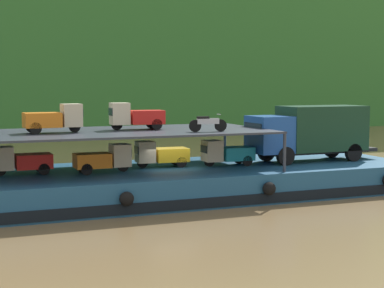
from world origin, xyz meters
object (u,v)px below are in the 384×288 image
at_px(motorcycle_upper_port, 208,123).
at_px(mini_truck_lower_bow, 227,153).
at_px(mini_truck_upper_mid, 54,119).
at_px(mini_truck_upper_fore, 136,116).
at_px(cargo_barge, 170,182).
at_px(mini_truck_lower_aft, 21,160).
at_px(mini_truck_lower_mid, 104,159).
at_px(mini_truck_lower_fore, 161,154).
at_px(covered_lorry, 310,131).

bearing_deg(motorcycle_upper_port, mini_truck_lower_bow, 44.15).
xyz_separation_m(mini_truck_upper_mid, mini_truck_upper_fore, (4.23, 0.58, 0.00)).
xyz_separation_m(cargo_barge, mini_truck_lower_aft, (-7.42, 0.43, 1.44)).
distance_m(mini_truck_lower_mid, mini_truck_lower_bow, 6.69).
distance_m(mini_truck_lower_aft, mini_truck_lower_fore, 7.08).
bearing_deg(mini_truck_lower_mid, covered_lorry, 0.46).
bearing_deg(covered_lorry, mini_truck_lower_bow, 179.89).
height_order(mini_truck_lower_bow, mini_truck_upper_mid, mini_truck_upper_mid).
xyz_separation_m(mini_truck_lower_bow, mini_truck_upper_mid, (-8.99, 0.23, 2.00)).
bearing_deg(mini_truck_lower_fore, cargo_barge, -57.77).
relative_size(mini_truck_lower_aft, mini_truck_lower_mid, 1.00).
height_order(covered_lorry, mini_truck_lower_mid, covered_lorry).
xyz_separation_m(covered_lorry, mini_truck_upper_fore, (-9.90, 0.82, 1.00)).
bearing_deg(mini_truck_lower_mid, mini_truck_upper_fore, 25.35).
bearing_deg(covered_lorry, mini_truck_upper_fore, 175.26).
relative_size(mini_truck_upper_mid, mini_truck_upper_fore, 0.99).
relative_size(cargo_barge, mini_truck_lower_aft, 9.59).
bearing_deg(mini_truck_lower_bow, motorcycle_upper_port, -135.85).
distance_m(covered_lorry, mini_truck_lower_aft, 15.69).
xyz_separation_m(mini_truck_upper_mid, motorcycle_upper_port, (7.09, -2.07, -0.26)).
bearing_deg(covered_lorry, mini_truck_lower_aft, 177.40).
relative_size(mini_truck_lower_mid, motorcycle_upper_port, 1.45).
bearing_deg(mini_truck_lower_bow, mini_truck_upper_mid, 178.56).
distance_m(mini_truck_lower_aft, mini_truck_upper_mid, 2.55).
bearing_deg(cargo_barge, mini_truck_lower_bow, -5.05).
height_order(cargo_barge, mini_truck_lower_aft, mini_truck_lower_aft).
relative_size(mini_truck_lower_aft, motorcycle_upper_port, 1.45).
height_order(cargo_barge, covered_lorry, covered_lorry).
height_order(covered_lorry, mini_truck_upper_fore, mini_truck_upper_fore).
xyz_separation_m(mini_truck_lower_aft, mini_truck_upper_mid, (1.51, -0.47, 2.00)).
relative_size(mini_truck_lower_fore, motorcycle_upper_port, 1.47).
distance_m(mini_truck_lower_mid, mini_truck_upper_mid, 3.07).
distance_m(cargo_barge, mini_truck_lower_bow, 3.41).
bearing_deg(mini_truck_upper_mid, mini_truck_lower_aft, 162.54).
xyz_separation_m(mini_truck_lower_aft, motorcycle_upper_port, (8.60, -2.54, 1.74)).
bearing_deg(mini_truck_lower_mid, cargo_barge, 5.97).
distance_m(mini_truck_lower_mid, mini_truck_lower_fore, 3.40).
relative_size(covered_lorry, motorcycle_upper_port, 4.16).
bearing_deg(mini_truck_upper_mid, cargo_barge, 0.44).
bearing_deg(mini_truck_lower_fore, mini_truck_lower_mid, -164.50).
distance_m(mini_truck_lower_aft, motorcycle_upper_port, 9.13).
bearing_deg(mini_truck_lower_aft, mini_truck_lower_fore, 0.83).
bearing_deg(mini_truck_upper_fore, mini_truck_lower_mid, -154.65).
bearing_deg(mini_truck_upper_fore, motorcycle_upper_port, -42.90).
relative_size(mini_truck_lower_bow, mini_truck_upper_fore, 0.99).
relative_size(mini_truck_lower_aft, mini_truck_lower_fore, 0.99).
distance_m(mini_truck_lower_mid, mini_truck_upper_fore, 2.93).
relative_size(cargo_barge, covered_lorry, 3.34).
height_order(mini_truck_lower_mid, mini_truck_lower_bow, same).
bearing_deg(motorcycle_upper_port, mini_truck_lower_fore, 119.75).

